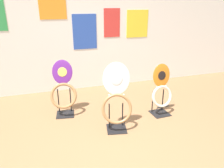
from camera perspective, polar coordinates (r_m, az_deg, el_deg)
The scene contains 5 objects.
ground_plane at distance 2.65m, azimuth 1.75°, elevation -20.13°, with size 14.00×14.00×0.00m, color #8E6642.
wall_back at distance 4.46m, azimuth -9.08°, elevation 14.85°, with size 8.00×0.07×2.60m.
toilet_seat_display_white_plain at distance 3.03m, azimuth 1.23°, elevation -4.41°, with size 0.46×0.33×0.98m.
toilet_seat_display_orange_sun at distance 3.57m, azimuth 12.82°, elevation -2.19°, with size 0.37×0.29×0.84m.
toilet_seat_display_purple_note at distance 3.54m, azimuth -12.56°, elevation -1.87°, with size 0.44×0.37×0.88m.
Camera 1 is at (-0.68, -1.89, 1.73)m, focal length 35.00 mm.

